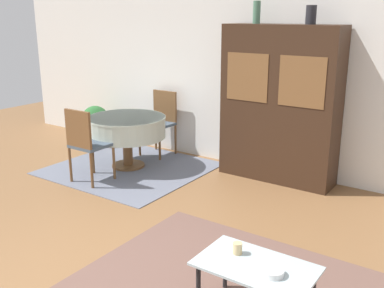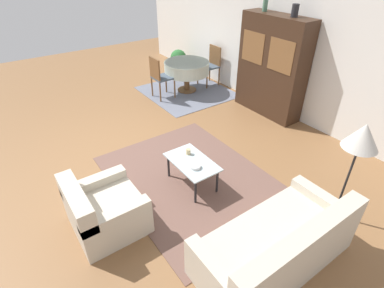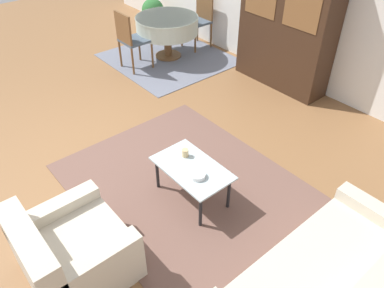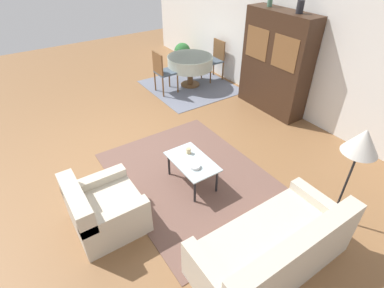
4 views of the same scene
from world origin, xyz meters
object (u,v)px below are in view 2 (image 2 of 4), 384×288
Objects in this scene: dining_chair_near at (159,75)px; vase_short at (295,10)px; armchair at (103,210)px; vase_tall at (265,4)px; potted_plant at (178,59)px; coffee_table at (192,164)px; dining_chair_far at (211,63)px; floor_lamp at (362,140)px; couch at (277,246)px; dining_table at (187,68)px; bowl at (195,166)px; cup at (188,152)px; display_cabinet at (272,67)px.

vase_short is at bearing 34.24° from dining_chair_near.
armchair is at bearing -40.15° from dining_chair_near.
potted_plant is (-2.82, -0.26, -1.79)m from vase_tall.
vase_tall is (-1.49, 2.81, 1.80)m from coffee_table.
dining_chair_far is 0.68× the size of floor_lamp.
couch is at bearing -0.58° from coffee_table.
vase_tall is (1.60, 0.80, 1.59)m from dining_table.
vase_tall is 1.27× the size of vase_short.
coffee_table is 1.25× the size of potted_plant.
vase_tall is at bearing 5.28° from potted_plant.
armchair is 4.12m from dining_chair_near.
vase_tall is 0.42× the size of potted_plant.
vase_tall reaches higher than potted_plant.
dining_chair_near reaches higher than potted_plant.
dining_chair_far is 2.81m from vase_short.
couch is at bearing 1.27° from bowl.
cup is at bearing -21.88° from dining_chair_near.
coffee_table is 5.01m from potted_plant.
dining_table is at bearing 147.58° from bowl.
coffee_table is 0.22m from cup.
bowl is (-1.53, -1.27, -0.79)m from floor_lamp.
dining_chair_near is (-3.09, 1.23, 0.19)m from coffee_table.
armchair is 0.90× the size of dining_chair_near.
coffee_table is at bearing -33.03° from dining_table.
floor_lamp is (1.68, 1.22, 0.86)m from coffee_table.
floor_lamp is at bearing -26.72° from vase_tall.
floor_lamp is 9.33× the size of bowl.
coffee_table is at bearing -74.79° from vase_short.
armchair is at bearing -74.78° from display_cabinet.
couch is 1.88× the size of dining_chair_far.
vase_tall is (-0.39, 0.00, 1.17)m from display_cabinet.
floor_lamp is at bearing 58.23° from armchair.
vase_tall reaches higher than armchair.
dining_chair_far is at bearing 90.00° from dining_table.
dining_table is at bearing 90.00° from dining_chair_near.
cup is (-0.24, 1.48, 0.19)m from armchair.
floor_lamp is at bearing -9.45° from dining_table.
vase_short is at bearing 105.21° from coffee_table.
cup is 0.58× the size of bowl.
potted_plant reaches higher than coffee_table.
potted_plant is (-4.13, 2.49, -0.08)m from cup.
floor_lamp is at bearing -29.80° from display_cabinet.
dining_table is (-4.79, 2.03, 0.31)m from couch.
dining_table is 4.88m from floor_lamp.
dining_chair_far is at bearing -179.53° from vase_short.
vase_tall is at bearing 48.44° from couch.
coffee_table is at bearing -18.20° from cup.
dining_chair_near is 1.56m from dining_chair_far.
couch is 5.56m from dining_chair_far.
dining_table is 3.85m from bowl.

